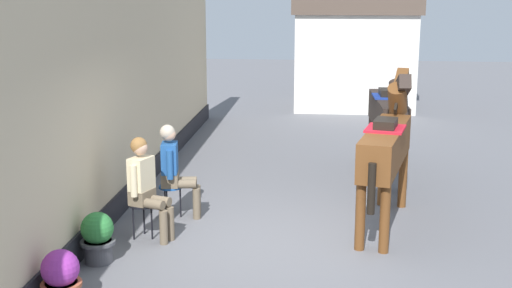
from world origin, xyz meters
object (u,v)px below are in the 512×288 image
flower_planter_near (61,278)px  flower_planter_middle (98,236)px  seated_visitor_near (146,183)px  saddled_horse_near (387,145)px  saddled_horse_far (389,114)px  seated_visitor_far (174,166)px

flower_planter_near → flower_planter_middle: (-0.01, 1.21, 0.00)m
seated_visitor_near → flower_planter_middle: (-0.39, -0.85, -0.44)m
seated_visitor_near → flower_planter_middle: 1.03m
saddled_horse_near → saddled_horse_far: bearing=84.3°
flower_planter_middle → seated_visitor_far: bearing=71.3°
seated_visitor_far → saddled_horse_far: saddled_horse_far is taller
saddled_horse_near → saddled_horse_far: size_ratio=0.98×
seated_visitor_near → flower_planter_middle: size_ratio=2.17×
saddled_horse_near → flower_planter_near: 4.74m
flower_planter_near → flower_planter_middle: same height
seated_visitor_near → flower_planter_near: seated_visitor_near is taller
saddled_horse_far → flower_planter_middle: saddled_horse_far is taller
saddled_horse_far → flower_planter_middle: (-3.84, -4.10, -0.82)m
saddled_horse_far → flower_planter_middle: 5.68m
seated_visitor_far → seated_visitor_near: bearing=-102.3°
saddled_horse_near → flower_planter_middle: (-3.61, -1.76, -0.82)m
saddled_horse_far → saddled_horse_near: bearing=-95.7°
seated_visitor_near → seated_visitor_far: size_ratio=1.00×
seated_visitor_far → saddled_horse_near: (3.02, 0.04, 0.38)m
seated_visitor_far → saddled_horse_far: bearing=36.0°
flower_planter_near → saddled_horse_far: bearing=54.2°
flower_planter_near → flower_planter_middle: 1.21m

